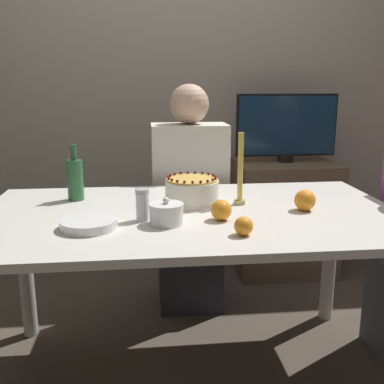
{
  "coord_description": "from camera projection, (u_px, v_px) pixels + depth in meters",
  "views": [
    {
      "loc": [
        -0.18,
        -1.69,
        1.23
      ],
      "look_at": [
        0.02,
        0.12,
        0.79
      ],
      "focal_mm": 42.0,
      "sensor_mm": 36.0,
      "label": 1
    }
  ],
  "objects": [
    {
      "name": "ground_plane",
      "position": [
        192.0,
        375.0,
        1.94
      ],
      "size": [
        12.0,
        12.0,
        0.0
      ],
      "primitive_type": "plane",
      "color": "#4C4238"
    },
    {
      "name": "wall_behind",
      "position": [
        169.0,
        71.0,
        2.98
      ],
      "size": [
        8.0,
        0.05,
        2.6
      ],
      "color": "#ADA393",
      "rests_on": "ground_plane"
    },
    {
      "name": "dining_table",
      "position": [
        191.0,
        236.0,
        1.79
      ],
      "size": [
        1.65,
        0.93,
        0.74
      ],
      "color": "beige",
      "rests_on": "ground_plane"
    },
    {
      "name": "cake",
      "position": [
        192.0,
        191.0,
        1.87
      ],
      "size": [
        0.22,
        0.22,
        0.12
      ],
      "color": "white",
      "rests_on": "dining_table"
    },
    {
      "name": "sugar_bowl",
      "position": [
        166.0,
        214.0,
        1.61
      ],
      "size": [
        0.12,
        0.12,
        0.1
      ],
      "color": "white",
      "rests_on": "dining_table"
    },
    {
      "name": "sugar_shaker",
      "position": [
        142.0,
        204.0,
        1.64
      ],
      "size": [
        0.05,
        0.05,
        0.12
      ],
      "color": "white",
      "rests_on": "dining_table"
    },
    {
      "name": "plate_stack",
      "position": [
        89.0,
        224.0,
        1.56
      ],
      "size": [
        0.2,
        0.2,
        0.03
      ],
      "color": "white",
      "rests_on": "dining_table"
    },
    {
      "name": "candle",
      "position": [
        240.0,
        175.0,
        1.85
      ],
      "size": [
        0.05,
        0.05,
        0.3
      ],
      "color": "tan",
      "rests_on": "dining_table"
    },
    {
      "name": "bottle",
      "position": [
        75.0,
        179.0,
        1.92
      ],
      "size": [
        0.07,
        0.07,
        0.24
      ],
      "color": "#2D6638",
      "rests_on": "dining_table"
    },
    {
      "name": "orange_fruit_0",
      "position": [
        244.0,
        226.0,
        1.49
      ],
      "size": [
        0.06,
        0.06,
        0.06
      ],
      "color": "orange",
      "rests_on": "dining_table"
    },
    {
      "name": "orange_fruit_1",
      "position": [
        221.0,
        210.0,
        1.65
      ],
      "size": [
        0.08,
        0.08,
        0.08
      ],
      "color": "orange",
      "rests_on": "dining_table"
    },
    {
      "name": "orange_fruit_2",
      "position": [
        305.0,
        200.0,
        1.77
      ],
      "size": [
        0.08,
        0.08,
        0.08
      ],
      "color": "orange",
      "rests_on": "dining_table"
    },
    {
      "name": "person_man_blue_shirt",
      "position": [
        189.0,
        213.0,
        2.47
      ],
      "size": [
        0.4,
        0.34,
        1.22
      ],
      "rotation": [
        0.0,
        0.0,
        3.14
      ],
      "color": "#2D2D38",
      "rests_on": "ground_plane"
    },
    {
      "name": "side_cabinet",
      "position": [
        282.0,
        216.0,
        2.99
      ],
      "size": [
        0.63,
        0.52,
        0.73
      ],
      "color": "brown",
      "rests_on": "ground_plane"
    },
    {
      "name": "tv_monitor",
      "position": [
        287.0,
        127.0,
        2.85
      ],
      "size": [
        0.65,
        0.1,
        0.43
      ],
      "color": "black",
      "rests_on": "side_cabinet"
    }
  ]
}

